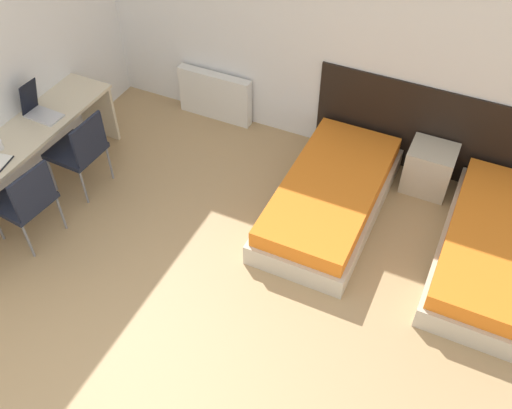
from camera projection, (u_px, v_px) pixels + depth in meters
name	position (u px, v px, depth m)	size (l,w,h in m)	color
wall_back	(333.00, 31.00, 5.54)	(6.19, 0.05, 2.70)	white
headboard_panel	(440.00, 135.00, 5.74)	(2.60, 0.03, 1.01)	black
bed_near_window	(330.00, 197.00, 5.56)	(0.94, 1.94, 0.40)	beige
bed_near_door	(495.00, 249.00, 5.09)	(0.94, 1.94, 0.40)	beige
nightstand	(429.00, 168.00, 5.77)	(0.46, 0.41, 0.50)	beige
radiator	(215.00, 96.00, 6.61)	(0.89, 0.12, 0.58)	silver
desk	(18.00, 153.00, 5.42)	(0.53, 2.36, 0.73)	beige
chair_near_laptop	(80.00, 148.00, 5.60)	(0.49, 0.49, 0.87)	black
chair_near_notebook	(26.00, 199.00, 5.10)	(0.52, 0.52, 0.87)	black
laptop	(39.00, 109.00, 5.55)	(0.36, 0.23, 0.36)	silver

